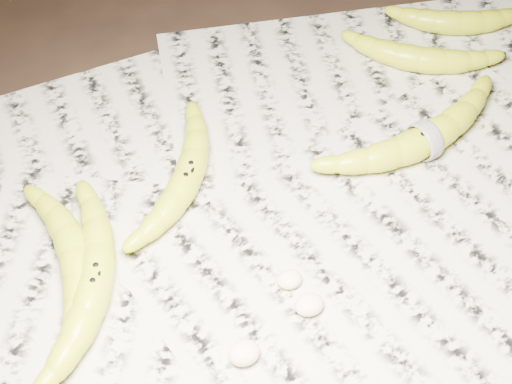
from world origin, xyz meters
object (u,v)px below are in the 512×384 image
object	(u,v)px
banana_taped	(425,138)
banana_upper_b	(459,21)
banana_left_a	(94,280)
banana_left_b	(74,254)
banana_upper_a	(420,57)
banana_center	(187,175)

from	to	relation	value
banana_taped	banana_upper_b	world-z (taller)	banana_taped
banana_left_a	banana_left_b	distance (m)	0.04
banana_upper_a	banana_upper_b	xyz separation A→B (m)	(0.09, 0.05, -0.00)
banana_left_a	banana_upper_b	distance (m)	0.60
banana_left_b	banana_upper_b	xyz separation A→B (m)	(0.57, 0.18, -0.00)
banana_center	banana_taped	bearing A→B (deg)	-63.58
banana_taped	banana_upper_b	size ratio (longest dim) A/B	1.44
banana_taped	banana_upper_a	xyz separation A→B (m)	(0.07, 0.13, -0.00)
banana_left_b	banana_upper_a	size ratio (longest dim) A/B	1.01
banana_upper_a	banana_upper_b	world-z (taller)	banana_upper_a
banana_upper_a	banana_upper_b	distance (m)	0.10
banana_left_a	banana_upper_b	size ratio (longest dim) A/B	1.33
banana_center	banana_upper_b	distance (m)	0.44
banana_left_a	banana_taped	distance (m)	0.41
banana_left_b	banana_center	world-z (taller)	same
banana_center	banana_upper_b	xyz separation A→B (m)	(0.43, 0.13, -0.00)
banana_left_a	banana_left_b	bearing A→B (deg)	40.69
banana_left_a	banana_taped	bearing A→B (deg)	-60.42
banana_upper_a	banana_center	bearing A→B (deg)	-133.63
banana_left_a	banana_center	bearing A→B (deg)	-30.27
banana_left_b	banana_center	bearing A→B (deg)	-67.21
banana_upper_b	banana_center	bearing A→B (deg)	-141.88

